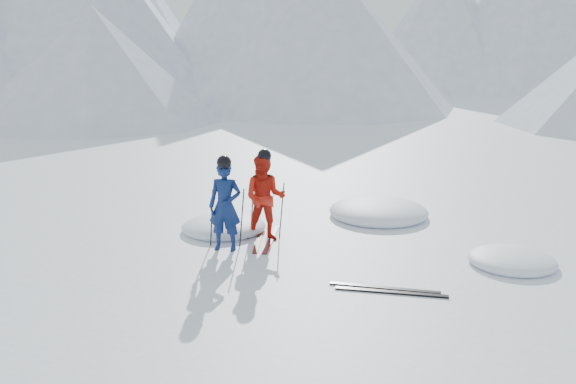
# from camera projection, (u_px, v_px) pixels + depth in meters

# --- Properties ---
(ground) EXTENTS (160.00, 160.00, 0.00)m
(ground) POSITION_uv_depth(u_px,v_px,m) (405.00, 266.00, 10.39)
(ground) COLOR white
(ground) RESTS_ON ground
(skier_blue) EXTENTS (0.61, 0.41, 1.65)m
(skier_blue) POSITION_uv_depth(u_px,v_px,m) (225.00, 206.00, 11.01)
(skier_blue) COLOR #0D1F52
(skier_blue) RESTS_ON ground
(skier_red) EXTENTS (0.85, 0.68, 1.67)m
(skier_red) POSITION_uv_depth(u_px,v_px,m) (265.00, 198.00, 11.57)
(skier_red) COLOR red
(skier_red) RESTS_ON ground
(pole_blue_left) EXTENTS (0.11, 0.08, 1.10)m
(pole_blue_left) POSITION_uv_depth(u_px,v_px,m) (212.00, 218.00, 11.27)
(pole_blue_left) COLOR black
(pole_blue_left) RESTS_ON ground
(pole_blue_right) EXTENTS (0.11, 0.07, 1.10)m
(pole_blue_right) POSITION_uv_depth(u_px,v_px,m) (242.00, 218.00, 11.28)
(pole_blue_right) COLOR black
(pole_blue_right) RESTS_ON ground
(pole_red_left) EXTENTS (0.11, 0.09, 1.11)m
(pole_red_left) POSITION_uv_depth(u_px,v_px,m) (252.00, 208.00, 11.92)
(pole_red_left) COLOR black
(pole_red_left) RESTS_ON ground
(pole_red_right) EXTENTS (0.11, 0.08, 1.11)m
(pole_red_right) POSITION_uv_depth(u_px,v_px,m) (282.00, 211.00, 11.74)
(pole_red_right) COLOR black
(pole_red_right) RESTS_ON ground
(ski_worn_left) EXTENTS (0.26, 1.70, 0.03)m
(ski_worn_left) POSITION_uv_depth(u_px,v_px,m) (259.00, 239.00, 11.78)
(ski_worn_left) COLOR black
(ski_worn_left) RESTS_ON ground
(ski_worn_right) EXTENTS (0.14, 1.70, 0.03)m
(ski_worn_right) POSITION_uv_depth(u_px,v_px,m) (271.00, 239.00, 11.75)
(ski_worn_right) COLOR black
(ski_worn_right) RESTS_ON ground
(ski_loose_a) EXTENTS (1.70, 0.25, 0.03)m
(ski_loose_a) POSITION_uv_depth(u_px,v_px,m) (384.00, 288.00, 9.39)
(ski_loose_a) COLOR black
(ski_loose_a) RESTS_ON ground
(ski_loose_b) EXTENTS (1.70, 0.19, 0.03)m
(ski_loose_b) POSITION_uv_depth(u_px,v_px,m) (391.00, 292.00, 9.23)
(ski_loose_b) COLOR black
(ski_loose_b) RESTS_ON ground
(snow_lumps) EXTENTS (6.97, 4.54, 0.48)m
(snow_lumps) POSITION_uv_depth(u_px,v_px,m) (357.00, 227.00, 12.59)
(snow_lumps) COLOR white
(snow_lumps) RESTS_ON ground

